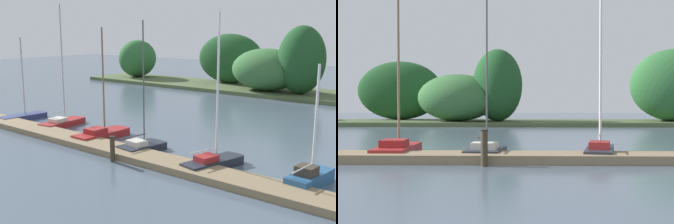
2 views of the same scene
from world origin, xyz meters
The scene contains 8 objects.
dock_pier centered at (0.00, 13.40, 0.17)m, with size 30.82×1.80×0.35m.
sailboat_0 centered at (-13.16, 15.20, 0.33)m, with size 1.33×3.71×6.15m.
sailboat_1 centered at (-9.00, 15.69, 0.39)m, with size 1.73×3.81×8.40m.
sailboat_2 centered at (-4.24, 15.10, 0.36)m, with size 1.33×4.00×6.83m.
sailboat_3 centered at (-0.42, 14.62, 0.32)m, with size 1.70×3.01×7.18m.
sailboat_4 centered at (4.27, 14.67, 0.41)m, with size 1.77×3.69×7.47m.
sailboat_5 centered at (8.81, 15.32, 0.42)m, with size 1.29×3.19×5.26m.
mooring_piling_1 centered at (-0.33, 12.26, 0.67)m, with size 0.29×0.29×1.34m.
Camera 1 is at (14.79, -1.79, 6.58)m, focal length 44.34 mm.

